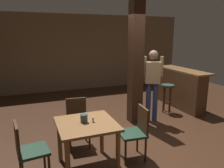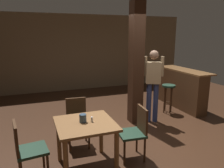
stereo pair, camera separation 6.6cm
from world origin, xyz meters
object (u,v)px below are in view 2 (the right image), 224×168
at_px(dining_table, 86,131).
at_px(napkin_cup, 83,118).
at_px(standing_person, 153,81).
at_px(chair_east, 136,130).
at_px(chair_west, 26,148).
at_px(chair_north, 77,120).
at_px(bar_counter, 180,88).
at_px(bar_stool_near, 168,92).
at_px(salt_shaker, 92,119).

height_order(dining_table, napkin_cup, napkin_cup).
distance_m(dining_table, standing_person, 2.38).
height_order(chair_east, chair_west, same).
distance_m(chair_west, chair_north, 1.19).
xyz_separation_m(bar_counter, bar_stool_near, (-0.61, -0.31, 0.02)).
bearing_deg(bar_stool_near, chair_north, -161.14).
bearing_deg(bar_stool_near, napkin_cup, -148.43).
distance_m(chair_west, bar_stool_near, 3.94).
xyz_separation_m(chair_east, bar_counter, (2.45, 2.01, 0.05)).
distance_m(standing_person, bar_stool_near, 0.94).
relative_size(chair_north, bar_counter, 0.48).
height_order(chair_west, bar_counter, bar_counter).
height_order(chair_west, standing_person, standing_person).
distance_m(standing_person, bar_counter, 1.58).
relative_size(chair_west, bar_counter, 0.48).
bearing_deg(chair_north, salt_shaker, -85.01).
bearing_deg(chair_north, napkin_cup, -94.51).
xyz_separation_m(chair_east, chair_west, (-1.72, 0.02, 0.00)).
height_order(salt_shaker, bar_stool_near, salt_shaker).
bearing_deg(standing_person, salt_shaker, -144.76).
height_order(chair_west, chair_north, same).
xyz_separation_m(salt_shaker, bar_counter, (3.20, 2.02, -0.25)).
bearing_deg(standing_person, chair_north, -165.23).
bearing_deg(dining_table, chair_west, 179.35).
height_order(chair_east, bar_stool_near, chair_east).
distance_m(napkin_cup, salt_shaker, 0.14).
distance_m(chair_west, bar_counter, 4.62).
xyz_separation_m(chair_west, bar_counter, (4.17, 2.00, 0.05)).
distance_m(chair_north, bar_stool_near, 2.81).
relative_size(chair_east, bar_stool_near, 1.17).
relative_size(napkin_cup, bar_counter, 0.07).
height_order(standing_person, bar_counter, standing_person).
xyz_separation_m(chair_west, napkin_cup, (0.83, 0.02, 0.32)).
relative_size(chair_west, salt_shaker, 11.22).
bearing_deg(chair_west, standing_person, 24.62).
bearing_deg(dining_table, chair_north, 87.67).
distance_m(dining_table, napkin_cup, 0.21).
relative_size(chair_north, salt_shaker, 11.22).
height_order(dining_table, bar_stool_near, dining_table).
relative_size(chair_east, bar_counter, 0.48).
relative_size(dining_table, chair_east, 0.98).
distance_m(salt_shaker, bar_counter, 3.79).
bearing_deg(standing_person, chair_east, -130.14).
relative_size(chair_east, chair_north, 1.00).
relative_size(dining_table, chair_west, 0.98).
bearing_deg(chair_west, chair_north, 41.28).
bearing_deg(chair_east, salt_shaker, -179.79).
height_order(dining_table, standing_person, standing_person).
distance_m(dining_table, chair_west, 0.87).
relative_size(standing_person, bar_counter, 0.92).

